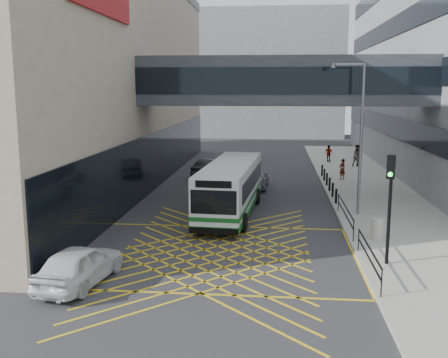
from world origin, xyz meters
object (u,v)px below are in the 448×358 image
(car_dark, at_px, (212,168))
(pedestrian_a, at_px, (342,169))
(pedestrian_c, at_px, (329,153))
(pedestrian_b, at_px, (357,156))
(car_white, at_px, (79,264))
(bus, at_px, (231,187))
(street_lamp, at_px, (358,130))
(car_silver, at_px, (255,178))
(litter_bin, at_px, (377,229))
(traffic_light, at_px, (390,194))

(car_dark, distance_m, pedestrian_a, 10.26)
(pedestrian_c, bearing_deg, pedestrian_a, 127.54)
(pedestrian_c, bearing_deg, pedestrian_b, 162.68)
(car_white, xyz_separation_m, pedestrian_a, (12.15, 22.65, 0.19))
(pedestrian_c, bearing_deg, bus, 107.60)
(street_lamp, bearing_deg, car_white, -132.99)
(car_silver, relative_size, pedestrian_a, 2.84)
(litter_bin, bearing_deg, pedestrian_a, 88.73)
(car_dark, bearing_deg, car_silver, 149.45)
(street_lamp, bearing_deg, pedestrian_c, 90.56)
(car_white, bearing_deg, car_dark, -86.10)
(pedestrian_c, bearing_deg, traffic_light, 126.00)
(car_white, bearing_deg, pedestrian_b, -107.34)
(street_lamp, height_order, pedestrian_c, street_lamp)
(traffic_light, height_order, street_lamp, street_lamp)
(car_white, relative_size, street_lamp, 0.58)
(bus, height_order, pedestrian_a, bus)
(bus, distance_m, traffic_light, 11.00)
(pedestrian_c, bearing_deg, litter_bin, 126.50)
(pedestrian_a, height_order, pedestrian_b, pedestrian_b)
(car_silver, distance_m, pedestrian_c, 14.62)
(pedestrian_c, bearing_deg, street_lamp, 125.49)
(traffic_light, xyz_separation_m, litter_bin, (0.29, 3.57, -2.38))
(bus, relative_size, pedestrian_c, 6.82)
(bus, relative_size, street_lamp, 1.29)
(car_white, height_order, pedestrian_a, pedestrian_a)
(bus, distance_m, litter_bin, 8.75)
(litter_bin, distance_m, pedestrian_a, 16.23)
(car_dark, distance_m, car_silver, 5.71)
(car_white, xyz_separation_m, car_silver, (5.60, 19.31, -0.06))
(litter_bin, bearing_deg, pedestrian_b, 83.81)
(car_dark, bearing_deg, pedestrian_c, -119.70)
(car_white, bearing_deg, pedestrian_c, -101.85)
(street_lamp, bearing_deg, bus, -176.84)
(car_silver, bearing_deg, litter_bin, 118.47)
(street_lamp, xyz_separation_m, pedestrian_c, (0.61, 21.03, -3.91))
(pedestrian_b, height_order, pedestrian_c, pedestrian_b)
(bus, relative_size, traffic_light, 2.42)
(traffic_light, distance_m, pedestrian_b, 26.71)
(street_lamp, relative_size, litter_bin, 8.35)
(car_silver, xyz_separation_m, pedestrian_a, (6.54, 3.34, 0.25))
(car_white, height_order, street_lamp, street_lamp)
(car_silver, xyz_separation_m, litter_bin, (6.18, -12.89, -0.04))
(litter_bin, bearing_deg, car_dark, 119.68)
(bus, relative_size, car_silver, 2.39)
(car_dark, distance_m, street_lamp, 16.10)
(litter_bin, height_order, pedestrian_a, pedestrian_a)
(bus, height_order, traffic_light, traffic_light)
(pedestrian_a, distance_m, pedestrian_c, 9.77)
(car_silver, xyz_separation_m, pedestrian_c, (6.48, 13.11, 0.25))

